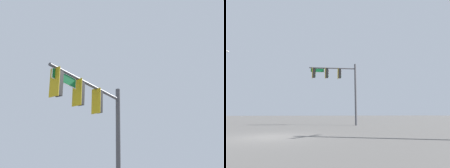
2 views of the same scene
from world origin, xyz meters
The scene contains 2 objects.
ground_plane centered at (0.00, 0.00, 0.00)m, with size 400.00×400.00×0.00m, color #514F4C.
signal_pole_near centered at (-6.74, -8.93, 5.20)m, with size 5.67×1.31×7.43m.
Camera 2 is at (-0.84, 10.92, 1.25)m, focal length 28.00 mm.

